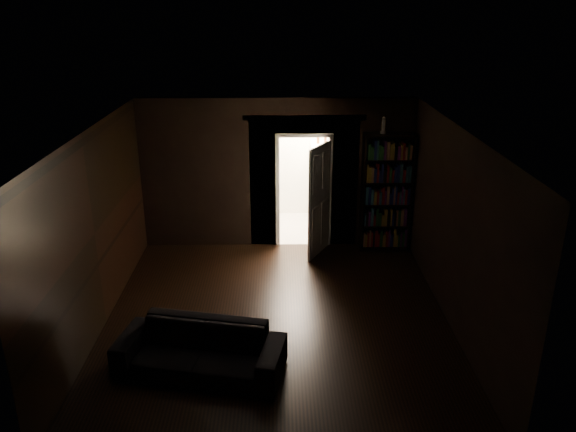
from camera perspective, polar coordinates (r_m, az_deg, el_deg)
name	(u,v)px	position (r m, az deg, el deg)	size (l,w,h in m)	color
ground	(277,320)	(8.39, -1.12, -10.52)	(5.50, 5.50, 0.00)	black
room_walls	(276,189)	(8.65, -1.25, 2.80)	(5.02, 5.61, 2.84)	black
kitchen_alcove	(301,168)	(11.48, 1.37, 4.94)	(2.20, 1.80, 2.60)	beige
sofa	(200,343)	(7.26, -8.96, -12.60)	(2.09, 0.90, 0.80)	black
bookshelf	(386,193)	(10.43, 9.93, 2.32)	(0.90, 0.32, 2.20)	black
refrigerator	(328,182)	(11.85, 4.06, 3.48)	(0.74, 0.68, 1.65)	white
door	(319,201)	(10.11, 3.21, 1.56)	(0.85, 0.05, 2.05)	silver
figurine	(384,125)	(10.11, 9.68, 9.09)	(0.10, 0.10, 0.30)	white
bottles	(329,138)	(11.61, 4.19, 7.95)	(0.61, 0.08, 0.25)	black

